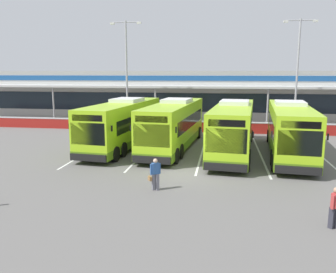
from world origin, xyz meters
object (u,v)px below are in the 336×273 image
(coach_bus_left_centre, at_px, (174,125))
(pedestrian_in_dark_coat, at_px, (335,206))
(coach_bus_right_centre, at_px, (290,130))
(pedestrian_with_handbag, at_px, (155,173))
(lamp_post_centre, at_px, (297,68))
(coach_bus_leftmost, at_px, (123,124))
(coach_bus_centre, at_px, (233,129))
(lamp_post_west, at_px, (127,68))

(coach_bus_left_centre, xyz_separation_m, pedestrian_in_dark_coat, (7.99, -13.16, -0.91))
(coach_bus_right_centre, bearing_deg, pedestrian_with_handbag, -131.74)
(pedestrian_in_dark_coat, bearing_deg, lamp_post_centre, 82.90)
(coach_bus_left_centre, distance_m, pedestrian_with_handbag, 9.98)
(coach_bus_leftmost, bearing_deg, pedestrian_in_dark_coat, -47.42)
(pedestrian_with_handbag, bearing_deg, coach_bus_left_centre, 92.64)
(coach_bus_leftmost, height_order, lamp_post_centre, lamp_post_centre)
(coach_bus_centre, relative_size, lamp_post_west, 1.12)
(coach_bus_right_centre, height_order, lamp_post_west, lamp_post_west)
(coach_bus_leftmost, bearing_deg, pedestrian_with_handbag, -65.51)
(coach_bus_left_centre, distance_m, coach_bus_centre, 4.59)
(pedestrian_with_handbag, distance_m, lamp_post_west, 21.17)
(pedestrian_in_dark_coat, bearing_deg, coach_bus_left_centre, 121.25)
(coach_bus_centre, xyz_separation_m, lamp_post_west, (-10.80, 10.38, 4.50))
(coach_bus_centre, bearing_deg, lamp_post_centre, 61.13)
(coach_bus_leftmost, xyz_separation_m, coach_bus_left_centre, (4.02, 0.09, 0.00))
(coach_bus_centre, height_order, lamp_post_centre, lamp_post_centre)
(coach_bus_right_centre, height_order, lamp_post_centre, lamp_post_centre)
(pedestrian_with_handbag, bearing_deg, coach_bus_leftmost, 114.49)
(pedestrian_in_dark_coat, relative_size, lamp_post_west, 0.15)
(coach_bus_centre, height_order, lamp_post_west, lamp_post_west)
(coach_bus_leftmost, xyz_separation_m, pedestrian_in_dark_coat, (12.01, -13.07, -0.91))
(coach_bus_leftmost, bearing_deg, coach_bus_left_centre, 1.31)
(pedestrian_with_handbag, relative_size, lamp_post_centre, 0.15)
(coach_bus_left_centre, bearing_deg, coach_bus_leftmost, -178.69)
(pedestrian_in_dark_coat, bearing_deg, lamp_post_west, 122.43)
(lamp_post_west, distance_m, lamp_post_centre, 17.35)
(coach_bus_centre, relative_size, pedestrian_with_handbag, 7.61)
(coach_bus_leftmost, relative_size, coach_bus_left_centre, 1.00)
(pedestrian_in_dark_coat, height_order, lamp_post_centre, lamp_post_centre)
(lamp_post_centre, bearing_deg, coach_bus_centre, -118.87)
(coach_bus_right_centre, xyz_separation_m, lamp_post_centre, (2.55, 11.77, 4.50))
(pedestrian_in_dark_coat, distance_m, lamp_post_centre, 24.71)
(coach_bus_left_centre, bearing_deg, pedestrian_with_handbag, -87.36)
(coach_bus_leftmost, distance_m, coach_bus_centre, 8.55)
(coach_bus_centre, bearing_deg, coach_bus_leftmost, 173.86)
(coach_bus_left_centre, relative_size, coach_bus_right_centre, 1.00)
(coach_bus_leftmost, height_order, coach_bus_right_centre, same)
(coach_bus_centre, bearing_deg, lamp_post_west, 136.15)
(coach_bus_left_centre, relative_size, pedestrian_with_handbag, 7.61)
(coach_bus_centre, bearing_deg, pedestrian_in_dark_coat, -73.89)
(coach_bus_centre, xyz_separation_m, pedestrian_with_handbag, (-4.02, -8.92, -0.93))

